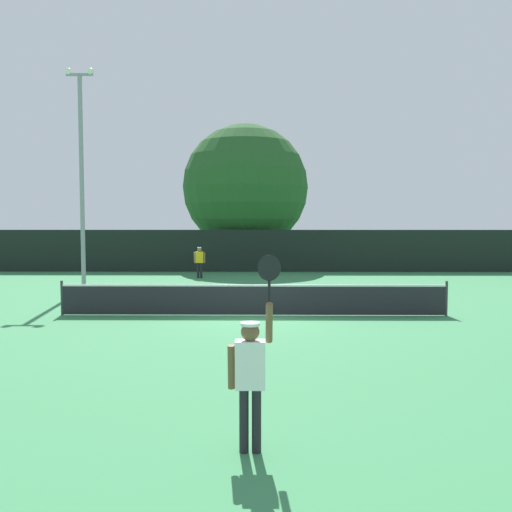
{
  "coord_description": "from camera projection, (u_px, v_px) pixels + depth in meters",
  "views": [
    {
      "loc": [
        0.24,
        -17.09,
        2.98
      ],
      "look_at": [
        0.03,
        4.75,
        1.52
      ],
      "focal_mm": 39.33,
      "sensor_mm": 36.0,
      "label": 1
    }
  ],
  "objects": [
    {
      "name": "light_pole",
      "position": [
        81.0,
        166.0,
        23.21
      ],
      "size": [
        1.18,
        0.28,
        9.15
      ],
      "color": "gray",
      "rests_on": "ground"
    },
    {
      "name": "player_receiving",
      "position": [
        200.0,
        259.0,
        28.06
      ],
      "size": [
        0.57,
        0.23,
        1.55
      ],
      "rotation": [
        0.0,
        0.0,
        3.14
      ],
      "color": "yellow",
      "rests_on": "ground"
    },
    {
      "name": "parked_car_far",
      "position": [
        405.0,
        250.0,
        39.26
      ],
      "size": [
        2.08,
        4.28,
        1.69
      ],
      "rotation": [
        0.0,
        0.0,
        -0.04
      ],
      "color": "red",
      "rests_on": "ground"
    },
    {
      "name": "perimeter_fence",
      "position": [
        257.0,
        251.0,
        31.43
      ],
      "size": [
        39.98,
        0.12,
        2.36
      ],
      "primitive_type": "cube",
      "color": "black",
      "rests_on": "ground"
    },
    {
      "name": "large_tree",
      "position": [
        245.0,
        187.0,
        34.67
      ],
      "size": [
        7.75,
        7.75,
        8.79
      ],
      "color": "brown",
      "rests_on": "ground"
    },
    {
      "name": "ground_plane",
      "position": [
        254.0,
        315.0,
        17.26
      ],
      "size": [
        120.0,
        120.0,
        0.0
      ],
      "primitive_type": "plane",
      "color": "#387F4C"
    },
    {
      "name": "tennis_net",
      "position": [
        254.0,
        299.0,
        17.22
      ],
      "size": [
        11.92,
        0.08,
        1.07
      ],
      "color": "#232328",
      "rests_on": "ground"
    },
    {
      "name": "parked_car_near",
      "position": [
        221.0,
        249.0,
        40.18
      ],
      "size": [
        2.11,
        4.29,
        1.69
      ],
      "rotation": [
        0.0,
        0.0,
        -0.05
      ],
      "color": "#B7B7BC",
      "rests_on": "ground"
    },
    {
      "name": "parked_car_mid",
      "position": [
        353.0,
        250.0,
        39.72
      ],
      "size": [
        2.17,
        4.31,
        1.69
      ],
      "rotation": [
        0.0,
        0.0,
        -0.07
      ],
      "color": "black",
      "rests_on": "ground"
    },
    {
      "name": "player_serving",
      "position": [
        251.0,
        366.0,
        7.09
      ],
      "size": [
        0.68,
        0.4,
        2.52
      ],
      "color": "white",
      "rests_on": "ground"
    },
    {
      "name": "tennis_ball",
      "position": [
        189.0,
        303.0,
        19.67
      ],
      "size": [
        0.07,
        0.07,
        0.07
      ],
      "primitive_type": "sphere",
      "color": "#CCE033",
      "rests_on": "ground"
    }
  ]
}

